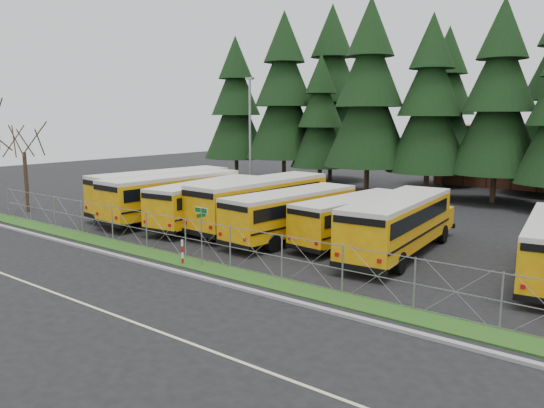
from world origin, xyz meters
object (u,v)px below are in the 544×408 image
(bus_1, at_px, (177,197))
(bus_4, at_px, (296,215))
(bus_2, at_px, (212,203))
(street_sign, at_px, (201,224))
(bus_0, at_px, (166,193))
(bus_5, at_px, (356,220))
(light_standard, at_px, (250,134))
(bus_3, at_px, (265,203))
(striped_bollard, at_px, (182,252))
(bus_6, at_px, (400,226))

(bus_1, xyz_separation_m, bus_4, (9.66, 0.22, -0.15))
(bus_2, height_order, street_sign, bus_2)
(bus_0, xyz_separation_m, bus_5, (14.88, 0.74, -0.27))
(bus_2, bearing_deg, light_standard, 111.17)
(bus_3, bearing_deg, bus_0, -172.78)
(bus_0, bearing_deg, bus_1, -14.43)
(bus_1, relative_size, bus_5, 1.20)
(bus_1, relative_size, bus_4, 1.11)
(light_standard, bearing_deg, striped_bollard, -59.17)
(bus_4, height_order, bus_6, bus_6)
(bus_1, relative_size, bus_6, 1.04)
(bus_2, xyz_separation_m, striped_bollard, (5.32, -7.55, -0.84))
(bus_0, distance_m, bus_3, 8.51)
(bus_6, xyz_separation_m, striped_bollard, (-7.42, -8.06, -0.90))
(bus_1, height_order, bus_6, bus_1)
(bus_5, xyz_separation_m, light_standard, (-14.90, 8.65, 4.20))
(bus_1, distance_m, striped_bollard, 11.26)
(bus_0, distance_m, street_sign, 13.89)
(bus_0, bearing_deg, light_standard, 97.40)
(bus_3, relative_size, street_sign, 4.30)
(bus_1, distance_m, bus_2, 3.11)
(bus_5, distance_m, striped_bollard, 10.01)
(bus_1, relative_size, striped_bollard, 9.92)
(bus_3, bearing_deg, light_standard, 137.14)
(bus_0, xyz_separation_m, bus_1, (2.07, -0.82, -0.02))
(bus_2, height_order, light_standard, light_standard)
(bus_5, relative_size, bus_6, 0.87)
(bus_3, distance_m, striped_bollard, 9.14)
(bus_2, relative_size, bus_4, 1.02)
(bus_1, relative_size, light_standard, 1.17)
(bus_1, relative_size, bus_2, 1.09)
(bus_0, relative_size, bus_4, 1.12)
(bus_4, relative_size, bus_6, 0.94)
(striped_bollard, bearing_deg, bus_0, 141.89)
(bus_6, height_order, light_standard, light_standard)
(bus_4, xyz_separation_m, bus_6, (6.18, 0.42, 0.09))
(bus_3, xyz_separation_m, bus_5, (6.40, 0.10, -0.28))
(bus_1, bearing_deg, striped_bollard, -38.72)
(bus_4, height_order, striped_bollard, bus_4)
(light_standard, bearing_deg, bus_0, -89.88)
(bus_3, relative_size, light_standard, 1.19)
(bus_3, bearing_deg, bus_2, -155.30)
(bus_2, xyz_separation_m, bus_3, (3.31, 1.32, 0.15))
(bus_0, bearing_deg, bus_4, 4.35)
(bus_5, distance_m, street_sign, 9.29)
(bus_4, height_order, street_sign, bus_4)
(bus_0, xyz_separation_m, street_sign, (11.44, -7.86, 0.46))
(bus_1, xyz_separation_m, bus_2, (3.11, 0.14, -0.12))
(bus_6, bearing_deg, bus_2, 177.54)
(light_standard, bearing_deg, bus_6, -28.06)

